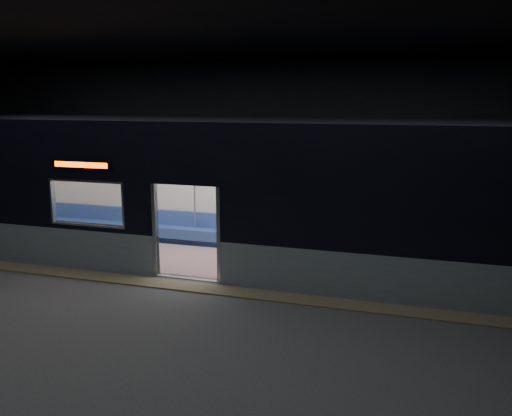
% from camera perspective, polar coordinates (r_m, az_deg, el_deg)
% --- Properties ---
extents(station_floor, '(24.00, 14.00, 0.01)m').
position_cam_1_polar(station_floor, '(10.96, -9.49, -9.10)').
color(station_floor, '#47494C').
rests_on(station_floor, ground).
extents(station_envelope, '(24.00, 14.00, 5.00)m').
position_cam_1_polar(station_envelope, '(10.27, -10.18, 10.44)').
color(station_envelope, black).
rests_on(station_envelope, station_floor).
extents(tactile_strip, '(22.80, 0.50, 0.03)m').
position_cam_1_polar(tactile_strip, '(11.41, -8.24, -8.10)').
color(tactile_strip, '#8C7F59').
rests_on(tactile_strip, station_floor).
extents(metro_car, '(18.00, 3.04, 3.35)m').
position_cam_1_polar(metro_car, '(12.73, -4.60, 2.55)').
color(metro_car, '#91A2AD').
rests_on(metro_car, station_floor).
extents(passenger, '(0.40, 0.67, 1.34)m').
position_cam_1_polar(passenger, '(13.09, 10.86, -2.12)').
color(passenger, black).
rests_on(passenger, metro_car).
extents(handbag, '(0.30, 0.27, 0.13)m').
position_cam_1_polar(handbag, '(12.91, 10.62, -2.83)').
color(handbag, black).
rests_on(handbag, passenger).
extents(transit_map, '(1.07, 0.03, 0.70)m').
position_cam_1_polar(transit_map, '(13.58, 3.10, 1.65)').
color(transit_map, white).
rests_on(transit_map, metro_car).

